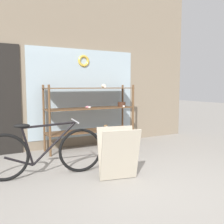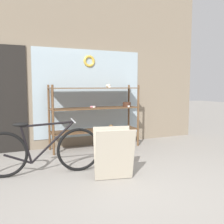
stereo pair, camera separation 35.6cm
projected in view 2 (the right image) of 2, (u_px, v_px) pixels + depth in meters
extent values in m
plane|color=gray|center=(143.00, 191.00, 3.11)|extent=(30.00, 30.00, 0.00)
cube|color=gray|center=(80.00, 61.00, 5.40)|extent=(6.02, 0.08, 3.68)
cube|color=#A3B7C1|center=(89.00, 93.00, 5.51)|extent=(2.42, 0.02, 1.90)
cube|color=black|center=(4.00, 100.00, 4.82)|extent=(0.84, 0.03, 2.10)
torus|color=gold|center=(89.00, 61.00, 5.42)|extent=(0.26, 0.06, 0.26)
cylinder|color=brown|center=(53.00, 120.00, 4.69)|extent=(0.04, 0.04, 1.34)
cylinder|color=brown|center=(138.00, 116.00, 5.42)|extent=(0.04, 0.04, 1.34)
cylinder|color=brown|center=(49.00, 118.00, 5.09)|extent=(0.04, 0.04, 1.34)
cylinder|color=brown|center=(129.00, 114.00, 5.82)|extent=(0.04, 0.04, 1.34)
cube|color=brown|center=(95.00, 130.00, 5.29)|extent=(1.88, 0.49, 0.02)
cube|color=brown|center=(95.00, 108.00, 5.24)|extent=(1.88, 0.49, 0.02)
cube|color=brown|center=(95.00, 88.00, 5.20)|extent=(1.88, 0.49, 0.02)
ellipsoid|color=beige|center=(108.00, 86.00, 5.22)|extent=(0.11, 0.09, 0.07)
cube|color=white|center=(109.00, 87.00, 5.17)|extent=(0.05, 0.00, 0.04)
ellipsoid|color=brown|center=(111.00, 126.00, 5.58)|extent=(0.10, 0.08, 0.07)
cube|color=white|center=(112.00, 127.00, 5.53)|extent=(0.05, 0.00, 0.04)
torus|color=pink|center=(93.00, 107.00, 5.27)|extent=(0.13, 0.13, 0.03)
cube|color=white|center=(94.00, 107.00, 5.21)|extent=(0.05, 0.00, 0.04)
cylinder|color=#422619|center=(127.00, 104.00, 5.45)|extent=(0.17, 0.17, 0.10)
cube|color=white|center=(129.00, 106.00, 5.37)|extent=(0.05, 0.00, 0.04)
torus|color=black|center=(4.00, 155.00, 3.54)|extent=(0.67, 0.13, 0.67)
torus|color=black|center=(79.00, 150.00, 3.84)|extent=(0.67, 0.13, 0.67)
cylinder|color=black|center=(53.00, 142.00, 3.72)|extent=(0.64, 0.12, 0.61)
cylinder|color=black|center=(48.00, 124.00, 3.67)|extent=(0.75, 0.13, 0.07)
cylinder|color=black|center=(26.00, 145.00, 3.62)|extent=(0.17, 0.05, 0.55)
cylinder|color=black|center=(18.00, 159.00, 3.60)|extent=(0.39, 0.08, 0.18)
ellipsoid|color=black|center=(20.00, 125.00, 3.57)|extent=(0.23, 0.12, 0.06)
cylinder|color=#B2B2B7|center=(73.00, 121.00, 3.77)|extent=(0.08, 0.46, 0.02)
cube|color=#B2A893|center=(115.00, 155.00, 3.39)|extent=(0.56, 0.30, 0.72)
cube|color=#B2A893|center=(112.00, 152.00, 3.56)|extent=(0.56, 0.30, 0.72)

